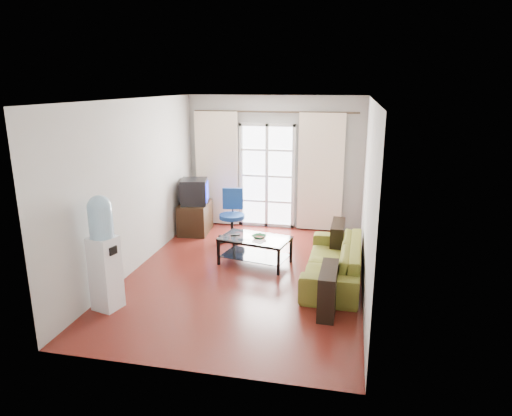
{
  "coord_description": "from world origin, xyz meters",
  "views": [
    {
      "loc": [
        1.55,
        -6.52,
        2.92
      ],
      "look_at": [
        0.09,
        0.35,
        1.0
      ],
      "focal_mm": 32.0,
      "sensor_mm": 36.0,
      "label": 1
    }
  ],
  "objects_px": {
    "tv_stand": "(195,217)",
    "crt_tv": "(193,192)",
    "sofa": "(333,261)",
    "task_chair": "(232,226)",
    "coffee_table": "(255,247)",
    "water_cooler": "(104,251)"
  },
  "relations": [
    {
      "from": "sofa",
      "to": "task_chair",
      "type": "height_order",
      "value": "task_chair"
    },
    {
      "from": "tv_stand",
      "to": "crt_tv",
      "type": "xyz_separation_m",
      "value": [
        -0.0,
        -0.06,
        0.55
      ]
    },
    {
      "from": "coffee_table",
      "to": "crt_tv",
      "type": "height_order",
      "value": "crt_tv"
    },
    {
      "from": "crt_tv",
      "to": "task_chair",
      "type": "height_order",
      "value": "crt_tv"
    },
    {
      "from": "sofa",
      "to": "water_cooler",
      "type": "bearing_deg",
      "value": -60.32
    },
    {
      "from": "tv_stand",
      "to": "sofa",
      "type": "bearing_deg",
      "value": -37.16
    },
    {
      "from": "tv_stand",
      "to": "task_chair",
      "type": "relative_size",
      "value": 0.83
    },
    {
      "from": "coffee_table",
      "to": "crt_tv",
      "type": "xyz_separation_m",
      "value": [
        -1.54,
        1.34,
        0.56
      ]
    },
    {
      "from": "sofa",
      "to": "crt_tv",
      "type": "relative_size",
      "value": 3.28
    },
    {
      "from": "tv_stand",
      "to": "task_chair",
      "type": "xyz_separation_m",
      "value": [
        0.87,
        -0.36,
        -0.01
      ]
    },
    {
      "from": "sofa",
      "to": "tv_stand",
      "type": "distance_m",
      "value": 3.35
    },
    {
      "from": "tv_stand",
      "to": "crt_tv",
      "type": "relative_size",
      "value": 1.31
    },
    {
      "from": "coffee_table",
      "to": "sofa",
      "type": "bearing_deg",
      "value": -15.4
    },
    {
      "from": "tv_stand",
      "to": "crt_tv",
      "type": "distance_m",
      "value": 0.55
    },
    {
      "from": "sofa",
      "to": "coffee_table",
      "type": "distance_m",
      "value": 1.36
    },
    {
      "from": "coffee_table",
      "to": "tv_stand",
      "type": "xyz_separation_m",
      "value": [
        -1.54,
        1.4,
        0.01
      ]
    },
    {
      "from": "sofa",
      "to": "task_chair",
      "type": "xyz_separation_m",
      "value": [
        -1.97,
        1.4,
        -0.01
      ]
    },
    {
      "from": "water_cooler",
      "to": "task_chair",
      "type": "bearing_deg",
      "value": 86.61
    },
    {
      "from": "water_cooler",
      "to": "coffee_table",
      "type": "bearing_deg",
      "value": 64.52
    },
    {
      "from": "sofa",
      "to": "water_cooler",
      "type": "height_order",
      "value": "water_cooler"
    },
    {
      "from": "task_chair",
      "to": "water_cooler",
      "type": "distance_m",
      "value": 3.17
    },
    {
      "from": "task_chair",
      "to": "water_cooler",
      "type": "xyz_separation_m",
      "value": [
        -0.93,
        -2.98,
        0.52
      ]
    }
  ]
}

